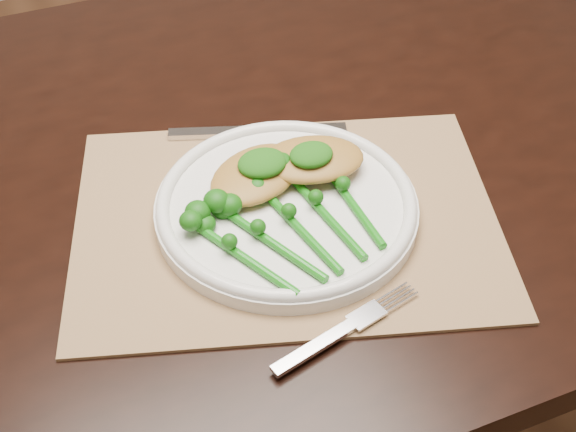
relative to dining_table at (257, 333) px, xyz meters
name	(u,v)px	position (x,y,z in m)	size (l,w,h in m)	color
dining_table	(257,333)	(0.00, 0.00, 0.00)	(1.63, 0.95, 0.75)	black
placemat	(286,219)	(-0.01, -0.14, 0.37)	(0.48, 0.35, 0.00)	olive
dinner_plate	(286,206)	(-0.01, -0.13, 0.39)	(0.30, 0.30, 0.03)	silver
knife	(240,132)	(0.00, 0.03, 0.38)	(0.22, 0.10, 0.01)	silver
fork	(355,323)	(-0.01, -0.31, 0.38)	(0.18, 0.05, 0.01)	silver
chicken_fillet_left	(256,174)	(-0.03, -0.09, 0.41)	(0.12, 0.09, 0.02)	#AB7B31
chicken_fillet_right	(312,159)	(0.04, -0.09, 0.41)	(0.12, 0.08, 0.02)	#AB7B31
pesto_dollop_left	(262,163)	(-0.02, -0.09, 0.42)	(0.06, 0.05, 0.02)	#0F4209
pesto_dollop_right	(311,155)	(0.04, -0.10, 0.43)	(0.05, 0.04, 0.02)	#0F4209
broccolini_bundle	(300,229)	(-0.01, -0.18, 0.40)	(0.20, 0.22, 0.04)	#0F630D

